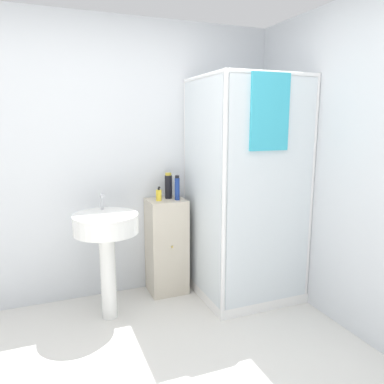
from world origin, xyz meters
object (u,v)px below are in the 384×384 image
at_px(sink, 106,236).
at_px(soap_dispenser, 159,195).
at_px(shampoo_bottle_tall_black, 168,186).
at_px(shampoo_bottle_blue, 177,188).

height_order(sink, soap_dispenser, soap_dispenser).
relative_size(sink, soap_dispenser, 7.74).
xyz_separation_m(soap_dispenser, shampoo_bottle_tall_black, (0.11, 0.06, 0.07)).
bearing_deg(shampoo_bottle_tall_black, sink, -152.04).
bearing_deg(sink, soap_dispenser, 27.59).
xyz_separation_m(soap_dispenser, shampoo_bottle_blue, (0.17, -0.03, 0.06)).
relative_size(soap_dispenser, shampoo_bottle_tall_black, 0.54).
height_order(sink, shampoo_bottle_blue, shampoo_bottle_blue).
height_order(soap_dispenser, shampoo_bottle_tall_black, shampoo_bottle_tall_black).
relative_size(sink, shampoo_bottle_tall_black, 4.22).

